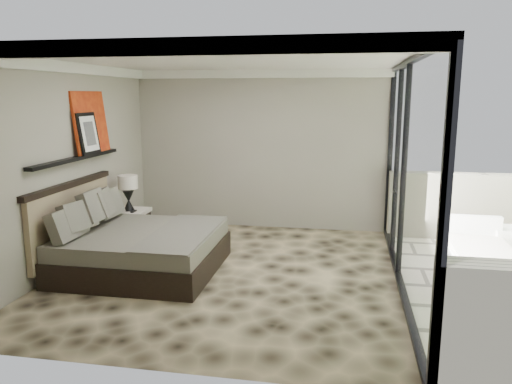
% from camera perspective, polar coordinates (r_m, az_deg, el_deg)
% --- Properties ---
extents(floor, '(5.00, 5.00, 0.00)m').
position_cam_1_polar(floor, '(6.85, -3.18, -9.21)').
color(floor, black).
rests_on(floor, ground).
extents(ceiling, '(4.50, 5.00, 0.02)m').
position_cam_1_polar(ceiling, '(6.45, -3.45, 14.76)').
color(ceiling, silver).
rests_on(ceiling, back_wall).
extents(back_wall, '(4.50, 0.02, 2.80)m').
position_cam_1_polar(back_wall, '(8.92, 0.48, 4.79)').
color(back_wall, gray).
rests_on(back_wall, floor).
extents(left_wall, '(0.02, 5.00, 2.80)m').
position_cam_1_polar(left_wall, '(7.36, -20.53, 2.76)').
color(left_wall, gray).
rests_on(left_wall, floor).
extents(glass_wall, '(0.08, 5.00, 2.80)m').
position_cam_1_polar(glass_wall, '(6.36, 16.80, 1.80)').
color(glass_wall, white).
rests_on(glass_wall, floor).
extents(picture_ledge, '(0.12, 2.20, 0.05)m').
position_cam_1_polar(picture_ledge, '(7.40, -19.79, 3.64)').
color(picture_ledge, black).
rests_on(picture_ledge, left_wall).
extents(bed, '(2.07, 2.01, 1.14)m').
position_cam_1_polar(bed, '(7.06, -13.64, -6.02)').
color(bed, black).
rests_on(bed, floor).
extents(nightstand, '(0.58, 0.58, 0.58)m').
position_cam_1_polar(nightstand, '(8.47, -14.26, -3.54)').
color(nightstand, black).
rests_on(nightstand, floor).
extents(table_lamp, '(0.32, 0.32, 0.58)m').
position_cam_1_polar(table_lamp, '(8.31, -14.41, 0.43)').
color(table_lamp, black).
rests_on(table_lamp, nightstand).
extents(abstract_canvas, '(0.13, 0.90, 0.90)m').
position_cam_1_polar(abstract_canvas, '(7.77, -18.40, 7.56)').
color(abstract_canvas, '#B6240F').
rests_on(abstract_canvas, picture_ledge).
extents(framed_print, '(0.11, 0.50, 0.60)m').
position_cam_1_polar(framed_print, '(7.60, -18.61, 6.35)').
color(framed_print, black).
rests_on(framed_print, picture_ledge).
extents(ottoman, '(0.49, 0.49, 0.45)m').
position_cam_1_polar(ottoman, '(8.29, 26.73, -5.17)').
color(ottoman, white).
rests_on(ottoman, terrace_slab).
extents(lounger, '(0.85, 1.64, 0.64)m').
position_cam_1_polar(lounger, '(7.41, 24.37, -7.02)').
color(lounger, silver).
rests_on(lounger, terrace_slab).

